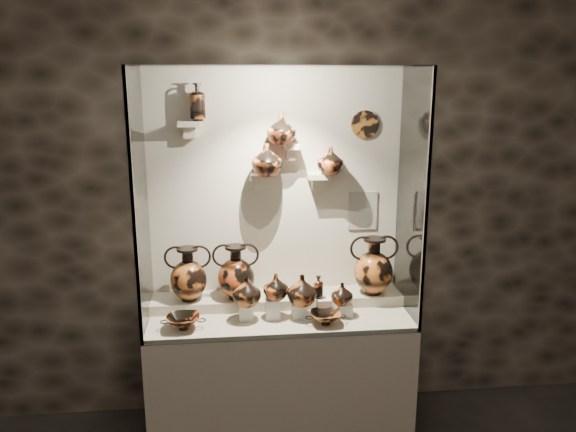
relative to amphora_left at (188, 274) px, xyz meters
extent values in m
cube|color=black|center=(0.59, 0.18, 0.52)|extent=(5.00, 0.02, 3.20)
cube|color=beige|center=(0.59, -0.14, -0.68)|extent=(1.70, 0.60, 0.80)
cube|color=#B9AB8F|center=(0.59, -0.14, -0.27)|extent=(1.68, 0.58, 0.03)
cube|color=#B9AB8F|center=(0.59, 0.03, -0.23)|extent=(1.70, 0.25, 0.10)
cube|color=beige|center=(0.59, 0.17, 0.52)|extent=(1.70, 0.03, 1.60)
cube|color=white|center=(0.59, -0.44, 0.52)|extent=(1.70, 0.01, 1.60)
cube|color=white|center=(-0.26, -0.14, 0.52)|extent=(0.01, 0.60, 1.60)
cube|color=white|center=(1.44, -0.14, 0.52)|extent=(0.01, 0.60, 1.60)
cube|color=white|center=(0.59, -0.14, 1.31)|extent=(1.70, 0.60, 0.01)
cube|color=gray|center=(-0.25, -0.43, 0.52)|extent=(0.02, 0.02, 1.60)
cube|color=gray|center=(1.43, -0.43, 0.52)|extent=(0.02, 0.02, 1.60)
cube|color=silver|center=(0.37, -0.19, -0.20)|extent=(0.09, 0.09, 0.10)
cube|color=silver|center=(0.54, -0.19, -0.19)|extent=(0.09, 0.09, 0.13)
cube|color=silver|center=(0.71, -0.19, -0.21)|extent=(0.09, 0.09, 0.09)
cube|color=silver|center=(0.87, -0.19, -0.19)|extent=(0.09, 0.09, 0.12)
cube|color=silver|center=(1.01, -0.19, -0.21)|extent=(0.09, 0.09, 0.08)
cube|color=beige|center=(0.04, 0.10, 0.97)|extent=(0.14, 0.12, 0.04)
cube|color=beige|center=(0.49, 0.10, 0.62)|extent=(0.14, 0.12, 0.04)
cube|color=beige|center=(0.69, 0.10, 0.82)|extent=(0.10, 0.12, 0.04)
cube|color=beige|center=(0.87, 0.10, 0.62)|extent=(0.14, 0.12, 0.04)
imported|color=#AA5420|center=(0.37, -0.21, -0.06)|extent=(0.24, 0.24, 0.19)
imported|color=#C34F22|center=(0.56, -0.19, -0.04)|extent=(0.20, 0.20, 0.17)
imported|color=#AA5420|center=(0.73, -0.21, -0.06)|extent=(0.25, 0.25, 0.20)
imported|color=#AA5420|center=(0.99, -0.21, -0.10)|extent=(0.16, 0.16, 0.15)
imported|color=#C34F22|center=(0.53, 0.05, 0.74)|extent=(0.24, 0.24, 0.21)
imported|color=#C34F22|center=(0.62, 0.05, 0.93)|extent=(0.24, 0.24, 0.20)
imported|color=#C34F22|center=(0.94, 0.06, 0.73)|extent=(0.23, 0.23, 0.18)
cylinder|color=#9C581E|center=(1.19, 0.14, 0.95)|extent=(0.19, 0.02, 0.19)
cube|color=beige|center=(1.19, 0.15, 0.36)|extent=(0.20, 0.01, 0.26)
camera|label=1|loc=(0.29, -3.53, 1.25)|focal=35.00mm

